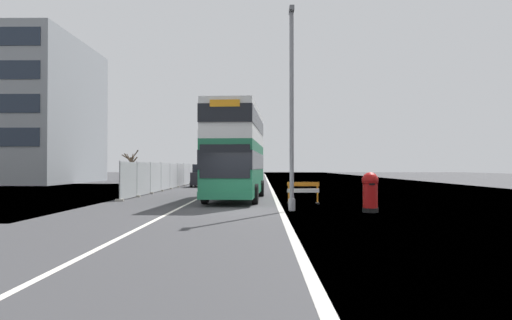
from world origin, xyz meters
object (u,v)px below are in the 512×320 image
double_decker_bus (237,152)px  lamppost_foreground (292,114)px  roadworks_barrier (303,190)px  car_oncoming_near (203,176)px  red_pillar_postbox (370,190)px  car_receding_mid (240,174)px

double_decker_bus → lamppost_foreground: size_ratio=1.23×
lamppost_foreground → roadworks_barrier: 4.98m
lamppost_foreground → car_oncoming_near: lamppost_foreground is taller
lamppost_foreground → red_pillar_postbox: (3.14, -0.63, -3.16)m
car_oncoming_near → car_receding_mid: (3.12, 7.64, 0.14)m
red_pillar_postbox → lamppost_foreground: bearing=168.7°
red_pillar_postbox → car_receding_mid: (-6.74, 32.03, 0.23)m
double_decker_bus → car_receding_mid: double_decker_bus is taller
lamppost_foreground → roadworks_barrier: (0.80, 3.57, -3.38)m
roadworks_barrier → car_oncoming_near: bearing=110.4°
roadworks_barrier → car_receding_mid: bearing=99.0°
lamppost_foreground → roadworks_barrier: lamppost_foreground is taller
double_decker_bus → roadworks_barrier: double_decker_bus is taller
double_decker_bus → car_receding_mid: (-0.93, 24.72, -1.59)m
double_decker_bus → car_oncoming_near: (-4.05, 17.08, -1.73)m
lamppost_foreground → car_oncoming_near: (-6.72, 23.76, -3.08)m
double_decker_bus → car_oncoming_near: bearing=103.3°
lamppost_foreground → car_receding_mid: 31.74m
roadworks_barrier → car_oncoming_near: car_oncoming_near is taller
red_pillar_postbox → roadworks_barrier: (-2.34, 4.20, -0.22)m
double_decker_bus → roadworks_barrier: (3.47, -3.11, -2.03)m
roadworks_barrier → car_oncoming_near: 21.54m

